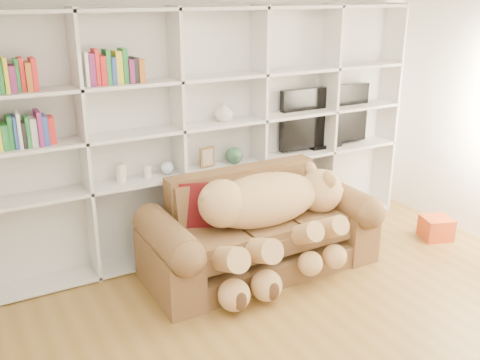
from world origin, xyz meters
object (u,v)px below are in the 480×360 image
sofa (259,234)px  gift_box (436,228)px  tv (325,118)px  teddy_bear (270,212)px

sofa → gift_box: 2.04m
tv → gift_box: bearing=-54.5°
sofa → teddy_bear: size_ratio=1.33×
sofa → gift_box: size_ratio=7.30×
gift_box → tv: 1.68m
teddy_bear → tv: tv is taller
teddy_bear → tv: 1.61m
sofa → gift_box: (2.00, -0.38, -0.23)m
sofa → teddy_bear: 0.34m
teddy_bear → gift_box: bearing=-0.7°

